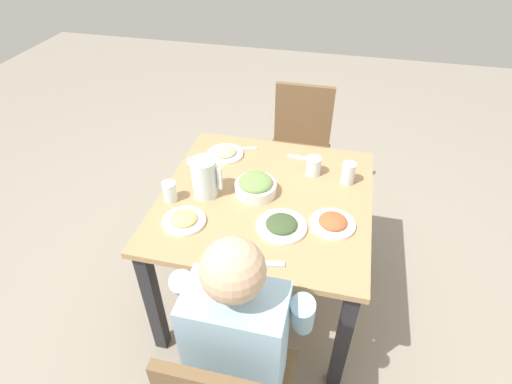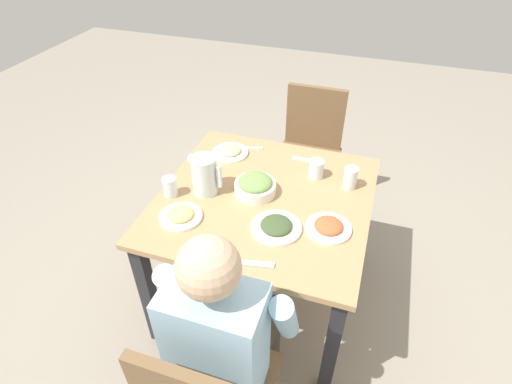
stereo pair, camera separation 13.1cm
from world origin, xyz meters
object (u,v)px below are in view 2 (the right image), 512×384
object	(u,v)px
water_glass_far_left	(170,187)
plate_dolmas	(276,226)
salad_bowl	(255,186)
plate_beans	(230,152)
dining_table	(264,214)
chair_far	(310,147)
plate_fries	(181,215)
plate_rice_curry	(328,227)
diner_near	(227,329)
water_glass_near_right	(350,178)
water_pitcher	(205,175)
water_glass_by_pitcher	(316,169)

from	to	relation	value
water_glass_far_left	plate_dolmas	bearing A→B (deg)	-7.27
salad_bowl	plate_beans	xyz separation A→B (m)	(-0.24, 0.28, -0.03)
dining_table	water_glass_far_left	bearing A→B (deg)	-163.54
chair_far	plate_fries	world-z (taller)	chair_far
chair_far	plate_beans	size ratio (longest dim) A/B	4.43
plate_dolmas	plate_rice_curry	bearing A→B (deg)	17.19
dining_table	water_glass_far_left	xyz separation A→B (m)	(-0.43, -0.13, 0.15)
diner_near	plate_beans	size ratio (longest dim) A/B	5.94
plate_rice_curry	plate_dolmas	world-z (taller)	plate_rice_curry
diner_near	plate_beans	distance (m)	1.03
chair_far	plate_rice_curry	xyz separation A→B (m)	(0.28, -1.00, 0.25)
plate_rice_curry	water_glass_near_right	distance (m)	0.33
water_pitcher	plate_dolmas	bearing A→B (deg)	-20.52
plate_fries	water_glass_by_pitcher	xyz separation A→B (m)	(0.50, 0.49, 0.03)
plate_fries	plate_rice_curry	bearing A→B (deg)	11.62
dining_table	plate_fries	xyz separation A→B (m)	(-0.31, -0.26, 0.12)
plate_beans	water_glass_near_right	distance (m)	0.66
plate_rice_curry	dining_table	bearing A→B (deg)	158.46
plate_beans	plate_rice_curry	bearing A→B (deg)	-34.55
chair_far	plate_rice_curry	distance (m)	1.06
plate_beans	plate_dolmas	size ratio (longest dim) A/B	0.89
water_glass_near_right	water_glass_far_left	size ratio (longest dim) A/B	1.14
diner_near	water_pitcher	size ratio (longest dim) A/B	6.11
dining_table	plate_dolmas	xyz separation A→B (m)	(0.11, -0.19, 0.12)
dining_table	water_glass_far_left	size ratio (longest dim) A/B	10.22
dining_table	plate_rice_curry	size ratio (longest dim) A/B	4.96
dining_table	water_pitcher	xyz separation A→B (m)	(-0.28, -0.05, 0.20)
dining_table	water_pitcher	size ratio (longest dim) A/B	5.18
water_glass_near_right	chair_far	bearing A→B (deg)	115.39
water_pitcher	plate_rice_curry	size ratio (longest dim) A/B	0.96
dining_table	plate_beans	size ratio (longest dim) A/B	5.03
chair_far	plate_dolmas	xyz separation A→B (m)	(0.06, -1.06, 0.25)
diner_near	plate_rice_curry	size ratio (longest dim) A/B	5.85
salad_bowl	water_glass_far_left	size ratio (longest dim) A/B	2.06
dining_table	plate_beans	world-z (taller)	plate_beans
water_pitcher	salad_bowl	size ratio (longest dim) A/B	0.96
water_glass_near_right	water_glass_far_left	bearing A→B (deg)	-157.79
plate_dolmas	water_glass_near_right	size ratio (longest dim) A/B	2.00
diner_near	water_pitcher	world-z (taller)	diner_near
water_glass_by_pitcher	diner_near	bearing A→B (deg)	-98.21
salad_bowl	water_pitcher	bearing A→B (deg)	-164.75
salad_bowl	plate_fries	distance (m)	0.38
plate_fries	water_glass_by_pitcher	distance (m)	0.71
dining_table	chair_far	xyz separation A→B (m)	(0.05, 0.87, -0.12)
dining_table	plate_dolmas	distance (m)	0.26
water_pitcher	plate_dolmas	size ratio (longest dim) A/B	0.86
chair_far	water_glass_near_right	size ratio (longest dim) A/B	7.87
plate_beans	plate_fries	world-z (taller)	plate_fries
dining_table	plate_dolmas	world-z (taller)	plate_dolmas
chair_far	water_glass_far_left	size ratio (longest dim) A/B	8.99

